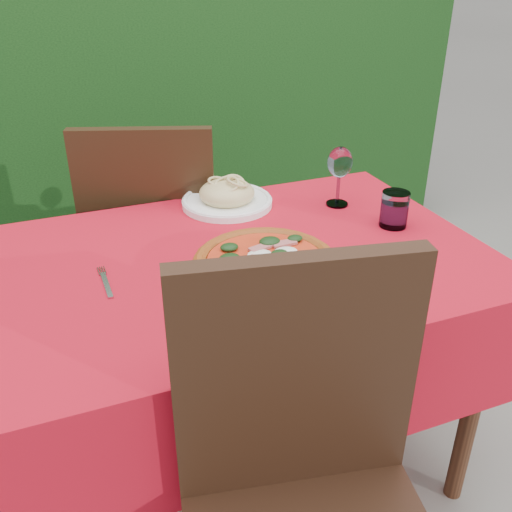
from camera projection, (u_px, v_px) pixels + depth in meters
name	position (u px, v px, depth m)	size (l,w,h in m)	color
ground	(244.00, 462.00, 1.82)	(60.00, 60.00, 0.00)	slate
hedge	(125.00, 78.00, 2.65)	(3.20, 0.55, 1.78)	black
dining_table	(242.00, 305.00, 1.54)	(1.26, 0.86, 0.75)	#462716
chair_near	(308.00, 495.00, 1.02)	(0.53, 0.53, 1.00)	black
chair_far	(154.00, 236.00, 2.00)	(0.56, 0.56, 0.97)	black
pizza_plate	(266.00, 267.00, 1.35)	(0.39, 0.39, 0.07)	white
pasta_plate	(227.00, 197.00, 1.74)	(0.28, 0.28, 0.08)	white
water_glass	(394.00, 211.00, 1.60)	(0.08, 0.08, 0.10)	silver
wine_glass	(340.00, 165.00, 1.70)	(0.08, 0.08, 0.18)	silver
fork	(107.00, 285.00, 1.33)	(0.02, 0.16, 0.00)	#AFAFB6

